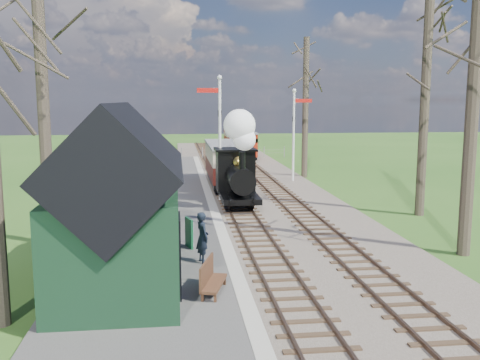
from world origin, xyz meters
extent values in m
plane|color=#2B561B|center=(0.00, 0.00, 0.00)|extent=(140.00, 140.00, 0.00)
ellipsoid|color=#385B23|center=(-25.00, 60.00, -14.76)|extent=(57.60, 36.00, 16.20)
ellipsoid|color=#385B23|center=(10.00, 65.00, -18.04)|extent=(70.40, 44.00, 19.80)
ellipsoid|color=#385B23|center=(35.00, 58.00, -13.12)|extent=(51.20, 32.00, 14.40)
ellipsoid|color=#385B23|center=(-8.00, 70.00, -16.40)|extent=(64.00, 40.00, 18.00)
cube|color=brown|center=(1.30, 22.00, 0.05)|extent=(8.00, 60.00, 0.10)
cube|color=brown|center=(-0.50, 22.00, 0.14)|extent=(0.07, 60.00, 0.12)
cube|color=brown|center=(0.50, 22.00, 0.14)|extent=(0.07, 60.00, 0.12)
cube|color=#38281C|center=(0.00, 22.00, 0.10)|extent=(1.60, 60.00, 0.09)
cube|color=brown|center=(2.10, 22.00, 0.14)|extent=(0.07, 60.00, 0.12)
cube|color=brown|center=(3.10, 22.00, 0.14)|extent=(0.07, 60.00, 0.12)
cube|color=#38281C|center=(2.60, 22.00, 0.10)|extent=(1.60, 60.00, 0.09)
cube|color=#474442|center=(-3.50, 14.00, 0.10)|extent=(5.00, 44.00, 0.20)
cube|color=#B2AD9E|center=(-1.20, 14.00, 0.10)|extent=(0.40, 44.00, 0.21)
cube|color=black|center=(-4.30, 4.00, 1.50)|extent=(3.00, 6.00, 2.60)
cube|color=black|center=(-4.30, 4.00, 3.35)|extent=(3.25, 6.30, 3.25)
cube|color=black|center=(-2.78, 3.00, 1.20)|extent=(0.06, 1.20, 2.00)
cylinder|color=silver|center=(-0.70, 16.00, 3.00)|extent=(0.14, 0.14, 6.00)
sphere|color=silver|center=(-0.70, 16.00, 6.10)|extent=(0.24, 0.24, 0.24)
cube|color=#B7140F|center=(-1.25, 16.00, 5.50)|extent=(1.10, 0.08, 0.22)
cube|color=black|center=(-0.70, 16.00, 4.40)|extent=(0.18, 0.06, 0.30)
cylinder|color=silver|center=(4.30, 22.00, 2.75)|extent=(0.14, 0.14, 5.50)
sphere|color=silver|center=(4.30, 22.00, 5.60)|extent=(0.24, 0.24, 0.24)
cube|color=#B7140F|center=(4.85, 22.00, 5.00)|extent=(1.10, 0.08, 0.22)
cube|color=black|center=(4.30, 22.00, 3.90)|extent=(0.18, 0.06, 0.30)
cylinder|color=#382D23|center=(-7.30, 9.00, 5.50)|extent=(0.41, 0.41, 11.00)
cylinder|color=#382D23|center=(6.50, 6.00, 6.00)|extent=(0.42, 0.42, 12.00)
cylinder|color=#382D23|center=(7.80, 12.00, 5.00)|extent=(0.40, 0.40, 10.00)
cylinder|color=#382D23|center=(5.50, 24.00, 4.50)|extent=(0.39, 0.39, 9.00)
cube|color=slate|center=(0.30, 36.00, 0.75)|extent=(12.60, 0.02, 0.01)
cube|color=slate|center=(0.30, 36.00, 0.45)|extent=(12.60, 0.02, 0.02)
cylinder|color=slate|center=(0.30, 36.00, 0.50)|extent=(0.08, 0.08, 1.00)
cube|color=black|center=(0.00, 14.38, 0.65)|extent=(1.68, 3.96, 0.25)
cylinder|color=black|center=(0.00, 13.79, 1.54)|extent=(1.09, 2.58, 1.09)
cube|color=black|center=(0.00, 15.57, 1.64)|extent=(1.78, 1.58, 1.98)
cylinder|color=black|center=(0.00, 12.80, 2.43)|extent=(0.28, 0.28, 0.79)
sphere|color=gold|center=(0.00, 14.09, 2.23)|extent=(0.52, 0.52, 0.52)
sphere|color=white|center=(0.10, 12.80, 3.37)|extent=(0.99, 0.99, 0.99)
sphere|color=white|center=(-0.10, 12.90, 3.96)|extent=(1.39, 1.39, 1.39)
cylinder|color=black|center=(-0.50, 13.19, 0.52)|extent=(0.10, 0.63, 0.63)
cylinder|color=black|center=(0.50, 13.19, 0.52)|extent=(0.10, 0.63, 0.63)
cube|color=black|center=(0.00, 20.38, 0.55)|extent=(1.88, 6.93, 0.30)
cube|color=#511712|center=(0.00, 20.38, 1.14)|extent=(1.98, 6.93, 0.89)
cube|color=#C7B497|center=(0.00, 20.38, 2.03)|extent=(1.98, 6.93, 0.89)
cube|color=slate|center=(0.00, 20.38, 2.53)|extent=(2.08, 7.13, 0.12)
cube|color=black|center=(2.60, 33.33, 0.51)|extent=(1.69, 4.46, 0.27)
cube|color=maroon|center=(2.60, 33.33, 1.05)|extent=(1.78, 4.46, 0.80)
cube|color=#C7B497|center=(2.60, 33.33, 1.85)|extent=(1.78, 4.46, 0.80)
cube|color=slate|center=(2.60, 33.33, 2.29)|extent=(1.87, 4.63, 0.11)
cube|color=black|center=(2.60, 38.83, 0.51)|extent=(1.69, 4.46, 0.27)
cube|color=maroon|center=(2.60, 38.83, 1.05)|extent=(1.78, 4.46, 0.80)
cube|color=#C7B497|center=(2.60, 38.83, 1.85)|extent=(1.78, 4.46, 0.80)
cube|color=slate|center=(2.60, 38.83, 2.29)|extent=(1.87, 4.63, 0.11)
cube|color=#104E2A|center=(-2.45, 7.25, 0.69)|extent=(0.26, 0.66, 0.98)
cube|color=silver|center=(-2.40, 7.26, 0.69)|extent=(0.18, 0.56, 0.80)
cube|color=#472A19|center=(-1.93, 2.95, 0.44)|extent=(0.80, 1.53, 0.06)
cube|color=#472A19|center=(-2.11, 3.00, 0.72)|extent=(0.44, 1.43, 0.63)
cube|color=#472A19|center=(-1.77, 2.32, 0.30)|extent=(0.06, 0.06, 0.21)
cube|color=#472A19|center=(-2.09, 3.57, 0.30)|extent=(0.06, 0.06, 0.21)
imported|color=black|center=(-2.09, 5.56, 0.97)|extent=(0.53, 0.65, 1.54)
camera|label=1|loc=(-2.81, -10.03, 5.04)|focal=40.00mm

